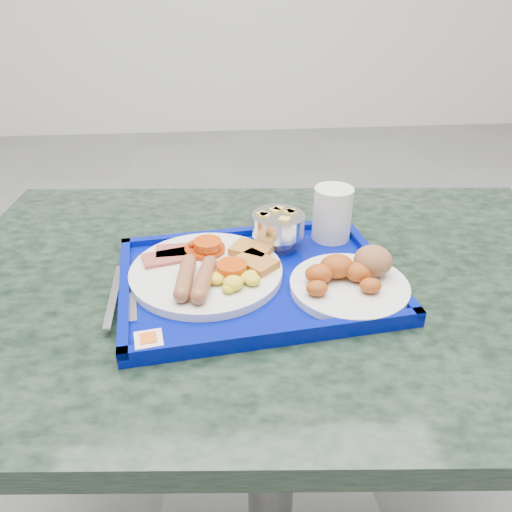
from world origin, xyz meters
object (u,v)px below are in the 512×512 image
Objects in this scene: tray at (256,280)px; bread_plate at (351,277)px; fruit_bowl at (278,225)px; table at (274,356)px; main_plate at (210,269)px; juice_cup at (332,212)px.

tray is 2.52× the size of bread_plate.
tray is 4.98× the size of fruit_bowl.
fruit_bowl is (-0.10, 0.14, 0.02)m from bread_plate.
bread_plate is at bearing -32.31° from table.
table is at bearing 36.31° from tray.
table is 0.19m from tray.
juice_cup reaches higher than main_plate.
juice_cup is (0.10, 0.02, 0.01)m from fruit_bowl.
table is 2.55× the size of tray.
bread_plate is (0.22, -0.05, 0.01)m from main_plate.
tray is at bearing -8.23° from main_plate.
tray is 1.88× the size of main_plate.
tray is at bearing -115.42° from fruit_bowl.
fruit_bowl is at bearing 36.71° from main_plate.
main_plate is 1.34× the size of bread_plate.
juice_cup is at bearing 39.62° from tray.
tray is at bearing -140.38° from juice_cup.
fruit_bowl reaches higher than bread_plate.
main_plate reaches higher than tray.
juice_cup reaches higher than bread_plate.
fruit_bowl reaches higher than table.
tray is at bearing 163.67° from bread_plate.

